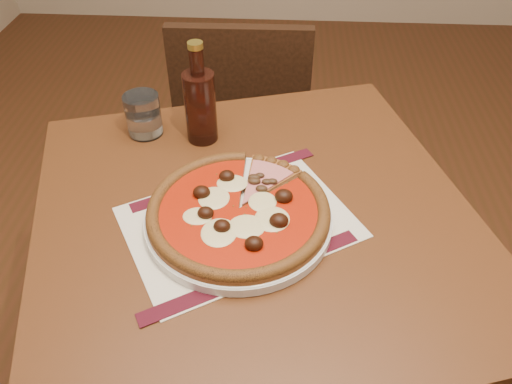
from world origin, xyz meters
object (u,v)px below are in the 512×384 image
(plate, at_px, (239,218))
(bottle, at_px, (200,104))
(table, at_px, (255,248))
(pizza, at_px, (238,210))
(water_glass, at_px, (143,115))
(chair_far, at_px, (243,122))

(plate, height_order, bottle, bottle)
(table, distance_m, bottle, 0.32)
(pizza, bearing_deg, table, 48.71)
(plate, bearing_deg, table, 48.48)
(plate, distance_m, water_glass, 0.36)
(pizza, bearing_deg, plate, 65.62)
(plate, distance_m, bottle, 0.29)
(table, relative_size, bottle, 4.45)
(water_glass, bearing_deg, bottle, -5.71)
(plate, height_order, pizza, pizza)
(pizza, height_order, water_glass, water_glass)
(table, height_order, plate, plate)
(chair_far, height_order, pizza, chair_far)
(table, height_order, chair_far, chair_far)
(plate, relative_size, pizza, 1.03)
(chair_far, bearing_deg, pizza, 93.30)
(plate, relative_size, water_glass, 3.60)
(chair_far, relative_size, plate, 2.53)
(pizza, relative_size, water_glass, 3.49)
(pizza, bearing_deg, chair_far, 94.32)
(plate, xyz_separation_m, bottle, (-0.10, 0.26, 0.08))
(table, distance_m, plate, 0.12)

